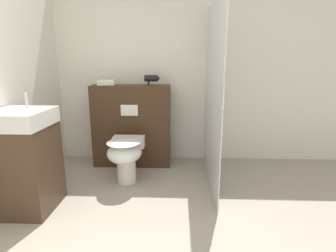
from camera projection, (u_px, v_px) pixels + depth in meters
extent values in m
cube|color=silver|center=(154.00, 72.00, 3.66)|extent=(8.00, 0.06, 2.50)
cube|color=#3D2819|center=(132.00, 126.00, 3.56)|extent=(1.04, 0.32, 1.09)
cube|color=white|center=(129.00, 110.00, 3.34)|extent=(0.22, 0.01, 0.14)
cube|color=silver|center=(212.00, 94.00, 2.94)|extent=(0.01, 1.47, 2.08)
sphere|color=#B2B2B7|center=(222.00, 108.00, 2.27)|extent=(0.04, 0.04, 0.04)
cylinder|color=white|center=(127.00, 167.00, 3.07)|extent=(0.22, 0.22, 0.37)
ellipsoid|color=white|center=(125.00, 153.00, 2.95)|extent=(0.39, 0.44, 0.23)
ellipsoid|color=white|center=(124.00, 142.00, 2.92)|extent=(0.38, 0.43, 0.02)
cube|color=white|center=(129.00, 142.00, 3.21)|extent=(0.38, 0.15, 0.14)
cube|color=#473323|center=(26.00, 169.00, 2.47)|extent=(0.49, 0.53, 0.82)
cube|color=white|center=(20.00, 118.00, 2.35)|extent=(0.50, 0.54, 0.15)
cylinder|color=silver|center=(27.00, 100.00, 2.46)|extent=(0.02, 0.02, 0.14)
cylinder|color=black|center=(151.00, 78.00, 3.43)|extent=(0.17, 0.08, 0.08)
cone|color=black|center=(159.00, 78.00, 3.42)|extent=(0.03, 0.07, 0.07)
cylinder|color=black|center=(149.00, 82.00, 3.44)|extent=(0.03, 0.03, 0.08)
cube|color=white|center=(107.00, 83.00, 3.42)|extent=(0.22, 0.13, 0.07)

